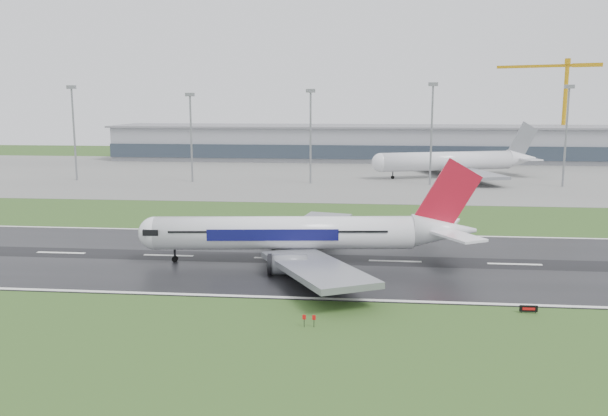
# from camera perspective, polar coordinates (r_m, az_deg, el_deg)

# --- Properties ---
(ground) EXTENTS (520.00, 520.00, 0.00)m
(ground) POSITION_cam_1_polar(r_m,az_deg,el_deg) (109.23, 8.27, -4.84)
(ground) COLOR #29491A
(ground) RESTS_ON ground
(runway) EXTENTS (400.00, 45.00, 0.10)m
(runway) POSITION_cam_1_polar(r_m,az_deg,el_deg) (109.22, 8.27, -4.82)
(runway) COLOR black
(runway) RESTS_ON ground
(apron) EXTENTS (400.00, 130.00, 0.08)m
(apron) POSITION_cam_1_polar(r_m,az_deg,el_deg) (232.29, 6.98, 2.96)
(apron) COLOR slate
(apron) RESTS_ON ground
(terminal) EXTENTS (240.00, 36.00, 15.00)m
(terminal) POSITION_cam_1_polar(r_m,az_deg,el_deg) (291.34, 6.78, 5.82)
(terminal) COLOR gray
(terminal) RESTS_ON ground
(main_airliner) EXTENTS (63.10, 60.69, 16.94)m
(main_airliner) POSITION_cam_1_polar(r_m,az_deg,el_deg) (106.08, 0.37, -0.44)
(main_airliner) COLOR white
(main_airliner) RESTS_ON runway
(parked_airliner) EXTENTS (79.35, 76.53, 18.75)m
(parked_airliner) POSITION_cam_1_polar(r_m,az_deg,el_deg) (229.84, 13.42, 5.06)
(parked_airliner) COLOR silver
(parked_airliner) RESTS_ON apron
(tower_crane) EXTENTS (43.62, 21.32, 45.89)m
(tower_crane) POSITION_cam_1_polar(r_m,az_deg,el_deg) (318.88, 22.57, 8.26)
(tower_crane) COLOR #C88E0E
(tower_crane) RESTS_ON ground
(runway_sign) EXTENTS (2.31, 0.63, 1.04)m
(runway_sign) POSITION_cam_1_polar(r_m,az_deg,el_deg) (87.80, 19.71, -8.64)
(runway_sign) COLOR black
(runway_sign) RESTS_ON ground
(floodmast_0) EXTENTS (0.64, 0.64, 31.00)m
(floodmast_0) POSITION_cam_1_polar(r_m,az_deg,el_deg) (228.67, -20.14, 6.22)
(floodmast_0) COLOR gray
(floodmast_0) RESTS_ON ground
(floodmast_1) EXTENTS (0.64, 0.64, 28.50)m
(floodmast_1) POSITION_cam_1_polar(r_m,az_deg,el_deg) (214.21, -10.20, 6.13)
(floodmast_1) COLOR gray
(floodmast_1) RESTS_ON ground
(floodmast_2) EXTENTS (0.64, 0.64, 29.68)m
(floodmast_2) POSITION_cam_1_polar(r_m,az_deg,el_deg) (206.83, 0.60, 6.32)
(floodmast_2) COLOR gray
(floodmast_2) RESTS_ON ground
(floodmast_3) EXTENTS (0.64, 0.64, 31.66)m
(floodmast_3) POSITION_cam_1_polar(r_m,az_deg,el_deg) (206.95, 11.49, 6.40)
(floodmast_3) COLOR gray
(floodmast_3) RESTS_ON ground
(floodmast_4) EXTENTS (0.64, 0.64, 30.85)m
(floodmast_4) POSITION_cam_1_polar(r_m,az_deg,el_deg) (215.15, 22.67, 5.86)
(floodmast_4) COLOR gray
(floodmast_4) RESTS_ON ground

